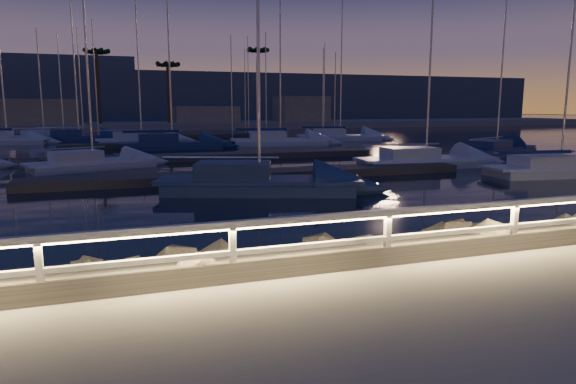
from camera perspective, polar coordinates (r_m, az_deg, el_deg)
name	(u,v)px	position (r m, az deg, el deg)	size (l,w,h in m)	color
ground	(473,254)	(11.20, 19.85, -6.47)	(400.00, 400.00, 0.00)	gray
harbor_water	(205,157)	(40.32, -9.24, 3.83)	(400.00, 440.00, 0.60)	black
guard_rail	(472,217)	(10.97, 19.81, -2.63)	(44.11, 0.12, 1.06)	silver
riprap	(497,237)	(13.90, 22.18, -4.69)	(30.01, 2.40, 1.23)	#69645A
floating_docks	(202,149)	(41.52, -9.57, 4.76)	(22.00, 36.00, 0.40)	#504A43
far_shore	(155,123)	(82.68, -14.57, 7.40)	(160.00, 14.00, 5.20)	gray
palm_left	(97,55)	(80.63, -20.50, 14.07)	(3.00, 3.00, 11.20)	brown
palm_center	(167,67)	(82.00, -13.24, 13.38)	(3.00, 3.00, 9.70)	brown
palm_right	(258,54)	(83.89, -3.34, 15.06)	(3.00, 3.00, 12.20)	brown
distant_hills	(42,98)	(142.82, -25.64, 9.35)	(230.00, 37.50, 18.00)	#3D495F
sailboat_b	(254,182)	(21.37, -3.81, 1.15)	(8.65, 5.06, 14.26)	navy
sailboat_c	(422,160)	(31.28, 14.70, 3.49)	(8.56, 3.22, 14.21)	silver
sailboat_d	(556,168)	(29.97, 27.67, 2.39)	(8.31, 3.43, 13.66)	silver
sailboat_f	(90,162)	(31.10, -21.17, 3.08)	(7.39, 4.38, 12.20)	silver
sailboat_g	(278,140)	(47.07, -1.15, 5.77)	(9.35, 4.32, 15.33)	silver
sailboat_h	(495,149)	(40.64, 22.01, 4.42)	(8.75, 5.64, 14.45)	navy
sailboat_i	(5,140)	(54.96, -28.94, 5.12)	(7.58, 3.12, 12.61)	silver
sailboat_j	(169,144)	(43.72, -13.04, 5.25)	(8.76, 2.96, 14.74)	navy
sailboat_k	(139,140)	(50.10, -16.20, 5.59)	(8.27, 2.71, 13.90)	silver
sailboat_l	(338,136)	(54.09, 5.55, 6.19)	(9.26, 4.93, 15.09)	silver
sailboat_m	(43,137)	(58.30, -25.60, 5.53)	(6.81, 3.81, 11.26)	silver
sailboat_n	(77,137)	(55.92, -22.41, 5.65)	(8.36, 3.38, 13.86)	navy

